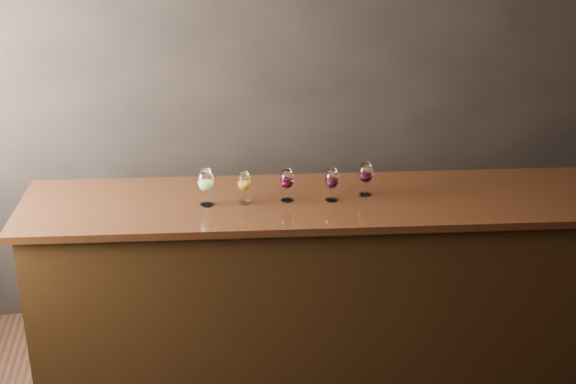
{
  "coord_description": "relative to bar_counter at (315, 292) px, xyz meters",
  "views": [
    {
      "loc": [
        -0.62,
        -2.57,
        2.85
      ],
      "look_at": [
        -0.07,
        1.34,
        1.17
      ],
      "focal_mm": 50.0,
      "sensor_mm": 36.0,
      "label": 1
    }
  ],
  "objects": [
    {
      "name": "room_shell",
      "position": [
        -0.32,
        -1.22,
        1.27
      ],
      "size": [
        5.02,
        4.52,
        2.81
      ],
      "color": "black",
      "rests_on": "ground"
    },
    {
      "name": "bar_counter",
      "position": [
        0.0,
        0.0,
        0.0
      ],
      "size": [
        3.13,
        0.89,
        1.08
      ],
      "primitive_type": "cube",
      "rotation": [
        0.0,
        0.0,
        -0.07
      ],
      "color": "black",
      "rests_on": "ground"
    },
    {
      "name": "bar_top",
      "position": [
        -0.0,
        0.0,
        0.56
      ],
      "size": [
        3.23,
        0.97,
        0.04
      ],
      "primitive_type": "cube",
      "rotation": [
        0.0,
        0.0,
        -0.07
      ],
      "color": "black",
      "rests_on": "bar_counter"
    },
    {
      "name": "back_bar_shelf",
      "position": [
        0.43,
        0.69,
        -0.16
      ],
      "size": [
        2.13,
        0.4,
        0.77
      ],
      "primitive_type": "cube",
      "color": "black",
      "rests_on": "ground"
    },
    {
      "name": "glass_white",
      "position": [
        -0.59,
        0.0,
        0.72
      ],
      "size": [
        0.09,
        0.09,
        0.2
      ],
      "color": "white",
      "rests_on": "bar_top"
    },
    {
      "name": "glass_amber",
      "position": [
        -0.39,
        0.01,
        0.7
      ],
      "size": [
        0.07,
        0.07,
        0.17
      ],
      "color": "white",
      "rests_on": "bar_top"
    },
    {
      "name": "glass_red_a",
      "position": [
        -0.16,
        0.0,
        0.7
      ],
      "size": [
        0.08,
        0.08,
        0.18
      ],
      "color": "white",
      "rests_on": "bar_top"
    },
    {
      "name": "glass_red_b",
      "position": [
        0.08,
        -0.03,
        0.7
      ],
      "size": [
        0.08,
        0.08,
        0.18
      ],
      "color": "white",
      "rests_on": "bar_top"
    },
    {
      "name": "glass_red_c",
      "position": [
        0.27,
        0.02,
        0.7
      ],
      "size": [
        0.08,
        0.08,
        0.18
      ],
      "color": "white",
      "rests_on": "bar_top"
    }
  ]
}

